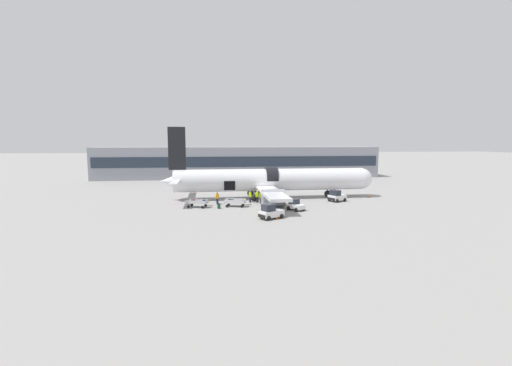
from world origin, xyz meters
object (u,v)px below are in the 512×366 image
Objects in this scene: baggage_cart_queued at (198,203)px; suitcase_on_tarmac_upright at (219,206)px; ground_crew_loader_b at (250,196)px; baggage_tug_lead at (271,212)px; ground_crew_driver at (257,196)px; ground_crew_supervisor at (261,197)px; airplane at (268,181)px; baggage_tug_rear at (295,206)px; baggage_cart_loading at (236,203)px; ground_crew_loader_a at (217,198)px; baggage_tug_mid at (337,197)px.

baggage_cart_queued is 3.16m from suitcase_on_tarmac_upright.
baggage_tug_lead is at bearing -84.08° from ground_crew_loader_b.
ground_crew_driver reaches higher than ground_crew_supervisor.
baggage_tug_rear is (2.00, -10.08, -2.23)m from airplane.
baggage_cart_loading is 1.02× the size of baggage_cart_queued.
ground_crew_loader_b is (-1.15, 11.07, 0.18)m from baggage_tug_lead.
baggage_cart_queued is at bearing -162.56° from ground_crew_driver.
ground_crew_loader_a is at bearing 38.18° from baggage_cart_queued.
baggage_cart_loading is at bearing 28.31° from suitcase_on_tarmac_upright.
ground_crew_loader_a is at bearing 92.34° from suitcase_on_tarmac_upright.
airplane is at bearing 156.42° from baggage_tug_mid.
airplane reaches higher than baggage_tug_mid.
baggage_tug_lead is 11.99m from ground_crew_loader_a.
ground_crew_supervisor is at bearing -2.93° from ground_crew_loader_a.
baggage_cart_loading is 2.24× the size of ground_crew_loader_a.
baggage_tug_lead is 12.01m from baggage_cart_queued.
baggage_tug_lead reaches higher than baggage_tug_mid.
baggage_tug_mid is at bearing -0.10° from ground_crew_loader_a.
ground_crew_supervisor is (-11.65, -0.29, 0.20)m from baggage_tug_mid.
baggage_tug_mid is at bearing 5.80° from baggage_cart_queued.
baggage_cart_queued is at bearing 155.16° from suitcase_on_tarmac_upright.
baggage_tug_rear is at bearing -56.65° from ground_crew_driver.
baggage_tug_lead is 10.04m from ground_crew_supervisor.
suitcase_on_tarmac_upright is (-5.81, -4.05, -0.62)m from ground_crew_driver.
ground_crew_loader_a reaches higher than baggage_cart_queued.
ground_crew_loader_a is 1.00× the size of ground_crew_loader_b.
ground_crew_loader_a is 6.37m from ground_crew_supervisor.
baggage_tug_mid is 13.14m from ground_crew_loader_b.
ground_crew_supervisor is at bearing 124.72° from baggage_tug_rear.
ground_crew_supervisor reaches higher than ground_crew_loader_a.
ground_crew_supervisor is at bearing 11.30° from baggage_cart_queued.
ground_crew_supervisor is (0.32, 10.03, 0.19)m from baggage_tug_lead.
baggage_tug_lead is 9.07m from suitcase_on_tarmac_upright.
suitcase_on_tarmac_upright is at bearing -145.12° from ground_crew_driver.
airplane reaches higher than baggage_cart_queued.
ground_crew_supervisor is (3.85, 1.87, 0.41)m from baggage_cart_loading.
ground_crew_driver is at bearing 90.44° from baggage_tug_lead.
ground_crew_supervisor is at bearing -65.83° from ground_crew_driver.
baggage_tug_lead is 15.81m from baggage_tug_mid.
baggage_tug_rear is 0.68× the size of baggage_cart_loading.
ground_crew_loader_b is 0.97× the size of ground_crew_driver.
ground_crew_driver is at bearing -7.04° from ground_crew_loader_b.
baggage_cart_loading is (-7.66, 3.62, -0.09)m from baggage_tug_rear.
ground_crew_supervisor reaches higher than baggage_tug_rear.
ground_crew_loader_b reaches higher than suitcase_on_tarmac_upright.
baggage_tug_lead is at bearing -49.48° from suitcase_on_tarmac_upright.
airplane is 19.46× the size of ground_crew_loader_b.
airplane is 10.94m from baggage_tug_mid.
ground_crew_driver reaches higher than baggage_tug_lead.
ground_crew_loader_b is at bearing 144.76° from ground_crew_supervisor.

